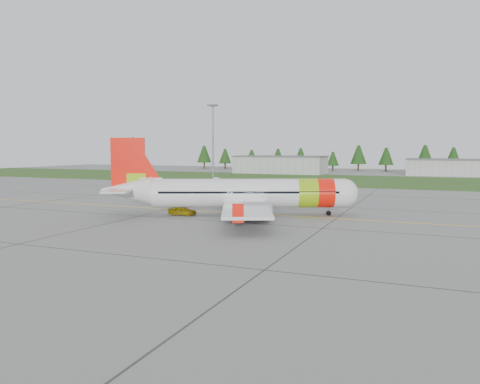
% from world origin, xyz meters
% --- Properties ---
extents(ground, '(320.00, 320.00, 0.00)m').
position_xyz_m(ground, '(0.00, 0.00, 0.00)').
color(ground, gray).
rests_on(ground, ground).
extents(aircraft, '(33.16, 31.49, 10.56)m').
position_xyz_m(aircraft, '(-2.38, 5.85, 3.05)').
color(aircraft, silver).
rests_on(aircraft, ground).
extents(follow_me_car, '(1.40, 1.63, 3.91)m').
position_xyz_m(follow_me_car, '(-10.09, 2.97, 1.96)').
color(follow_me_car, yellow).
rests_on(follow_me_car, ground).
extents(service_van, '(1.53, 1.46, 4.14)m').
position_xyz_m(service_van, '(-32.04, 59.66, 2.07)').
color(service_van, white).
rests_on(service_van, ground).
extents(grass_strip, '(320.00, 50.00, 0.03)m').
position_xyz_m(grass_strip, '(0.00, 82.00, 0.01)').
color(grass_strip, '#30561E').
rests_on(grass_strip, ground).
extents(taxi_guideline, '(120.00, 0.25, 0.02)m').
position_xyz_m(taxi_guideline, '(0.00, 8.00, 0.01)').
color(taxi_guideline, gold).
rests_on(taxi_guideline, ground).
extents(hangar_west, '(32.00, 14.00, 6.00)m').
position_xyz_m(hangar_west, '(-30.00, 110.00, 3.00)').
color(hangar_west, '#A8A8A3').
rests_on(hangar_west, ground).
extents(hangar_east, '(24.00, 12.00, 5.20)m').
position_xyz_m(hangar_east, '(25.00, 118.00, 2.60)').
color(hangar_east, '#A8A8A3').
rests_on(hangar_east, ground).
extents(floodlight_mast, '(0.50, 0.50, 20.00)m').
position_xyz_m(floodlight_mast, '(-32.00, 58.00, 10.00)').
color(floodlight_mast, slate).
rests_on(floodlight_mast, ground).
extents(treeline, '(160.00, 8.00, 10.00)m').
position_xyz_m(treeline, '(0.00, 138.00, 5.00)').
color(treeline, '#1C3F14').
rests_on(treeline, ground).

